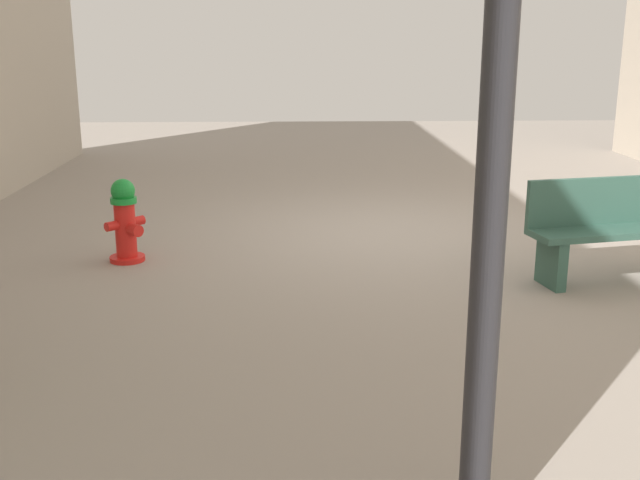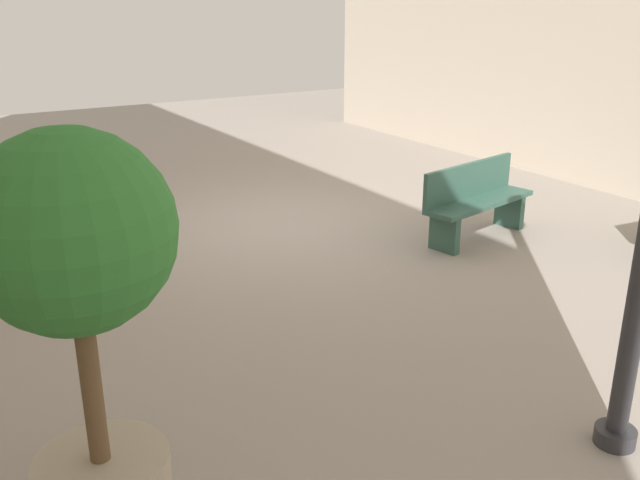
# 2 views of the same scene
# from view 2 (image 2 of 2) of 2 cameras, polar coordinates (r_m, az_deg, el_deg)

# --- Properties ---
(ground_plane) EXTENTS (23.40, 23.40, 0.00)m
(ground_plane) POSITION_cam_2_polar(r_m,az_deg,el_deg) (9.35, -3.32, 1.27)
(ground_plane) COLOR gray
(fire_hydrant) EXTENTS (0.39, 0.39, 0.84)m
(fire_hydrant) POSITION_cam_2_polar(r_m,az_deg,el_deg) (7.43, -19.05, -1.29)
(fire_hydrant) COLOR red
(fire_hydrant) RESTS_ON ground_plane
(bench_near) EXTENTS (1.80, 0.78, 0.95)m
(bench_near) POSITION_cam_2_polar(r_m,az_deg,el_deg) (8.93, 12.74, 3.29)
(bench_near) COLOR #33594C
(bench_near) RESTS_ON ground_plane
(planter_tree) EXTENTS (1.04, 1.04, 2.36)m
(planter_tree) POSITION_cam_2_polar(r_m,az_deg,el_deg) (3.69, -19.24, -4.24)
(planter_tree) COLOR tan
(planter_tree) RESTS_ON ground_plane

